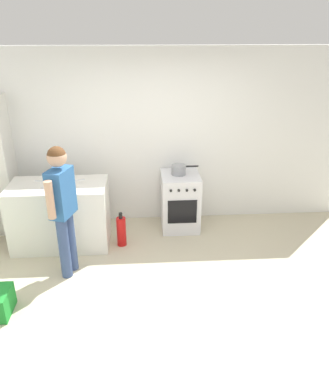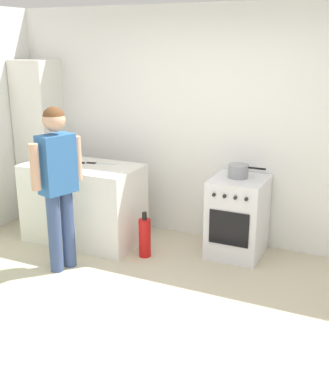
{
  "view_description": "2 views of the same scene",
  "coord_description": "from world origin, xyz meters",
  "px_view_note": "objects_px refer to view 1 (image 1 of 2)",
  "views": [
    {
      "loc": [
        -0.22,
        -3.47,
        2.83
      ],
      "look_at": [
        0.06,
        0.74,
        0.96
      ],
      "focal_mm": 35.0,
      "sensor_mm": 36.0,
      "label": 1
    },
    {
      "loc": [
        1.68,
        -3.11,
        2.22
      ],
      "look_at": [
        -0.16,
        0.83,
        0.85
      ],
      "focal_mm": 45.0,
      "sensor_mm": 36.0,
      "label": 2
    }
  ],
  "objects_px": {
    "person": "(62,201)",
    "knife_bread": "(71,181)",
    "oven_left": "(180,201)",
    "knife_chef": "(52,189)",
    "fire_extinguisher": "(121,231)",
    "pot": "(179,170)",
    "knife_carving": "(47,182)"
  },
  "relations": [
    {
      "from": "knife_carving",
      "to": "knife_chef",
      "type": "xyz_separation_m",
      "value": [
        0.12,
        -0.26,
        0.0
      ]
    },
    {
      "from": "knife_chef",
      "to": "person",
      "type": "xyz_separation_m",
      "value": [
        0.24,
        -0.55,
        0.08
      ]
    },
    {
      "from": "knife_chef",
      "to": "knife_bread",
      "type": "bearing_deg",
      "value": 55.44
    },
    {
      "from": "knife_bread",
      "to": "knife_carving",
      "type": "xyz_separation_m",
      "value": [
        -0.31,
        -0.02,
        0.0
      ]
    },
    {
      "from": "knife_chef",
      "to": "oven_left",
      "type": "bearing_deg",
      "value": 17.13
    },
    {
      "from": "pot",
      "to": "knife_bread",
      "type": "relative_size",
      "value": 1.13
    },
    {
      "from": "oven_left",
      "to": "person",
      "type": "xyz_separation_m",
      "value": [
        -1.49,
        -1.08,
        0.55
      ]
    },
    {
      "from": "knife_chef",
      "to": "fire_extinguisher",
      "type": "relative_size",
      "value": 0.59
    },
    {
      "from": "pot",
      "to": "fire_extinguisher",
      "type": "height_order",
      "value": "pot"
    },
    {
      "from": "knife_carving",
      "to": "knife_bread",
      "type": "bearing_deg",
      "value": 3.06
    },
    {
      "from": "oven_left",
      "to": "pot",
      "type": "distance_m",
      "value": 0.5
    },
    {
      "from": "person",
      "to": "knife_bread",
      "type": "bearing_deg",
      "value": 93.13
    },
    {
      "from": "knife_carving",
      "to": "knife_chef",
      "type": "bearing_deg",
      "value": -65.04
    },
    {
      "from": "oven_left",
      "to": "knife_carving",
      "type": "distance_m",
      "value": 1.93
    },
    {
      "from": "knife_bread",
      "to": "fire_extinguisher",
      "type": "relative_size",
      "value": 0.7
    },
    {
      "from": "oven_left",
      "to": "pot",
      "type": "relative_size",
      "value": 2.16
    },
    {
      "from": "pot",
      "to": "knife_carving",
      "type": "bearing_deg",
      "value": -170.64
    },
    {
      "from": "person",
      "to": "fire_extinguisher",
      "type": "distance_m",
      "value": 1.15
    },
    {
      "from": "knife_bread",
      "to": "knife_carving",
      "type": "height_order",
      "value": "same"
    },
    {
      "from": "knife_bread",
      "to": "person",
      "type": "relative_size",
      "value": 0.21
    },
    {
      "from": "knife_chef",
      "to": "fire_extinguisher",
      "type": "distance_m",
      "value": 1.1
    },
    {
      "from": "knife_chef",
      "to": "person",
      "type": "bearing_deg",
      "value": -66.53
    },
    {
      "from": "pot",
      "to": "person",
      "type": "height_order",
      "value": "person"
    },
    {
      "from": "oven_left",
      "to": "person",
      "type": "bearing_deg",
      "value": -144.09
    },
    {
      "from": "knife_carving",
      "to": "knife_chef",
      "type": "height_order",
      "value": "same"
    },
    {
      "from": "knife_bread",
      "to": "knife_carving",
      "type": "relative_size",
      "value": 1.08
    },
    {
      "from": "knife_carving",
      "to": "person",
      "type": "height_order",
      "value": "person"
    },
    {
      "from": "knife_carving",
      "to": "fire_extinguisher",
      "type": "relative_size",
      "value": 0.65
    },
    {
      "from": "oven_left",
      "to": "fire_extinguisher",
      "type": "relative_size",
      "value": 1.7
    },
    {
      "from": "knife_chef",
      "to": "fire_extinguisher",
      "type": "bearing_deg",
      "value": 3.67
    },
    {
      "from": "person",
      "to": "fire_extinguisher",
      "type": "relative_size",
      "value": 3.28
    },
    {
      "from": "pot",
      "to": "knife_carving",
      "type": "xyz_separation_m",
      "value": [
        -1.83,
        -0.3,
        -0.02
      ]
    }
  ]
}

